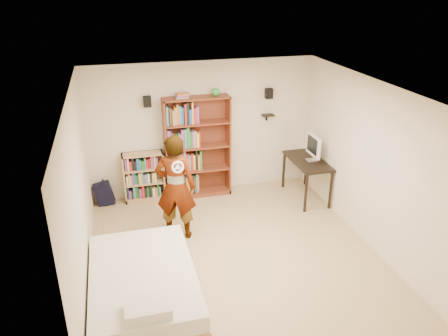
# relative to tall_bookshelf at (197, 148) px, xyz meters

# --- Properties ---
(ground) EXTENTS (4.50, 5.00, 0.01)m
(ground) POSITION_rel_tall_bookshelf_xyz_m (0.14, -2.31, -1.02)
(ground) COLOR tan
(ground) RESTS_ON ground
(room_shell) EXTENTS (4.52, 5.02, 2.71)m
(room_shell) POSITION_rel_tall_bookshelf_xyz_m (0.14, -2.31, 0.74)
(room_shell) COLOR silver
(room_shell) RESTS_ON ground
(crown_molding) EXTENTS (4.50, 5.00, 0.06)m
(crown_molding) POSITION_rel_tall_bookshelf_xyz_m (0.14, -2.31, 1.65)
(crown_molding) COLOR silver
(crown_molding) RESTS_ON room_shell
(speaker_left) EXTENTS (0.14, 0.12, 0.20)m
(speaker_left) POSITION_rel_tall_bookshelf_xyz_m (-0.91, 0.09, 0.98)
(speaker_left) COLOR black
(speaker_left) RESTS_ON room_shell
(speaker_right) EXTENTS (0.14, 0.12, 0.20)m
(speaker_right) POSITION_rel_tall_bookshelf_xyz_m (1.49, 0.09, 0.98)
(speaker_right) COLOR black
(speaker_right) RESTS_ON room_shell
(wall_shelf) EXTENTS (0.25, 0.16, 0.02)m
(wall_shelf) POSITION_rel_tall_bookshelf_xyz_m (1.49, 0.10, 0.53)
(wall_shelf) COLOR black
(wall_shelf) RESTS_ON room_shell
(tall_bookshelf) EXTENTS (1.29, 0.38, 2.04)m
(tall_bookshelf) POSITION_rel_tall_bookshelf_xyz_m (0.00, 0.00, 0.00)
(tall_bookshelf) COLOR maroon
(tall_bookshelf) RESTS_ON ground
(low_bookshelf) EXTENTS (0.80, 0.30, 1.00)m
(low_bookshelf) POSITION_rel_tall_bookshelf_xyz_m (-1.08, 0.04, -0.52)
(low_bookshelf) COLOR tan
(low_bookshelf) RESTS_ON ground
(computer_desk) EXTENTS (0.60, 1.20, 0.82)m
(computer_desk) POSITION_rel_tall_bookshelf_xyz_m (2.07, -0.68, -0.61)
(computer_desk) COLOR black
(computer_desk) RESTS_ON ground
(imac) EXTENTS (0.16, 0.53, 0.53)m
(imac) POSITION_rel_tall_bookshelf_xyz_m (2.12, -0.72, 0.06)
(imac) COLOR white
(imac) RESTS_ON computer_desk
(daybed) EXTENTS (1.41, 2.17, 0.64)m
(daybed) POSITION_rel_tall_bookshelf_xyz_m (-1.38, -3.02, -0.70)
(daybed) COLOR white
(daybed) RESTS_ON ground
(person) EXTENTS (0.78, 0.64, 1.85)m
(person) POSITION_rel_tall_bookshelf_xyz_m (-0.67, -1.45, -0.10)
(person) COLOR black
(person) RESTS_ON ground
(wii_wheel) EXTENTS (0.20, 0.07, 0.20)m
(wii_wheel) POSITION_rel_tall_bookshelf_xyz_m (-0.67, -1.80, 0.41)
(wii_wheel) COLOR white
(wii_wheel) RESTS_ON person
(navy_bag) EXTENTS (0.37, 0.25, 0.48)m
(navy_bag) POSITION_rel_tall_bookshelf_xyz_m (-1.88, 0.02, -0.78)
(navy_bag) COLOR black
(navy_bag) RESTS_ON ground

